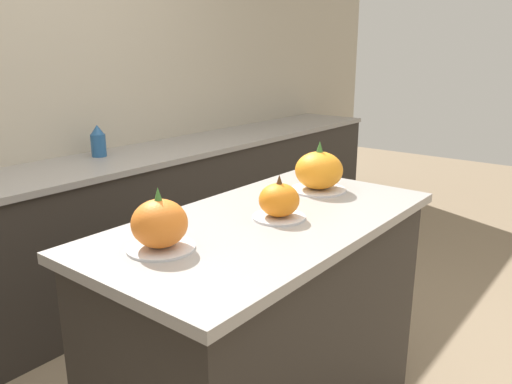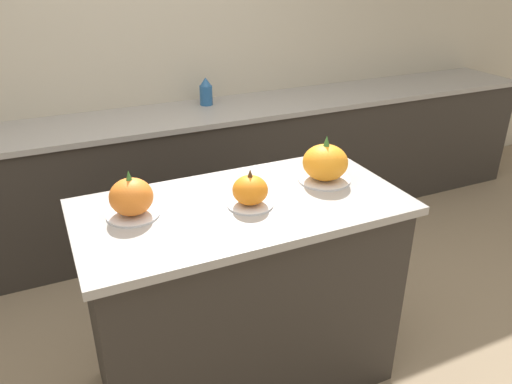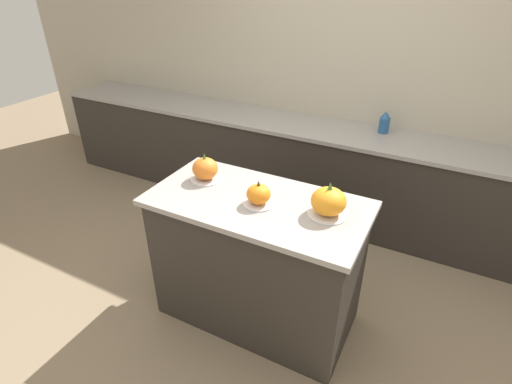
{
  "view_description": "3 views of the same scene",
  "coord_description": "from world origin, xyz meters",
  "views": [
    {
      "loc": [
        -1.33,
        -0.99,
        1.51
      ],
      "look_at": [
        -0.05,
        0.01,
        1.05
      ],
      "focal_mm": 35.0,
      "sensor_mm": 36.0,
      "label": 1
    },
    {
      "loc": [
        -0.7,
        -1.65,
        1.86
      ],
      "look_at": [
        0.05,
        -0.03,
        1.0
      ],
      "focal_mm": 35.0,
      "sensor_mm": 36.0,
      "label": 2
    },
    {
      "loc": [
        0.94,
        -1.81,
        2.19
      ],
      "look_at": [
        -0.03,
        0.03,
        0.98
      ],
      "focal_mm": 28.0,
      "sensor_mm": 36.0,
      "label": 3
    }
  ],
  "objects": [
    {
      "name": "wall_back",
      "position": [
        0.0,
        1.79,
        1.25
      ],
      "size": [
        8.0,
        0.06,
        2.5
      ],
      "color": "#B2A893",
      "rests_on": "ground_plane"
    },
    {
      "name": "pumpkin_cake_center",
      "position": [
        0.02,
        -0.03,
        1.0
      ],
      "size": [
        0.19,
        0.19,
        0.16
      ],
      "color": "silver",
      "rests_on": "kitchen_island"
    },
    {
      "name": "kitchen_island",
      "position": [
        0.0,
        0.0,
        0.47
      ],
      "size": [
        1.33,
        0.68,
        0.94
      ],
      "color": "#2D2823",
      "rests_on": "ground_plane"
    },
    {
      "name": "back_counter",
      "position": [
        0.0,
        1.46,
        0.45
      ],
      "size": [
        6.0,
        0.6,
        0.89
      ],
      "color": "#2D2823",
      "rests_on": "ground_plane"
    },
    {
      "name": "pumpkin_cake_left",
      "position": [
        -0.42,
        0.08,
        1.02
      ],
      "size": [
        0.2,
        0.2,
        0.19
      ],
      "color": "silver",
      "rests_on": "kitchen_island"
    },
    {
      "name": "bottle_tall",
      "position": [
        0.41,
        1.59,
        0.98
      ],
      "size": [
        0.09,
        0.09,
        0.19
      ],
      "color": "#235184",
      "rests_on": "back_counter"
    },
    {
      "name": "pumpkin_cake_right",
      "position": [
        0.42,
        0.05,
        1.03
      ],
      "size": [
        0.23,
        0.23,
        0.21
      ],
      "color": "silver",
      "rests_on": "kitchen_island"
    },
    {
      "name": "ground_plane",
      "position": [
        0.0,
        0.0,
        0.0
      ],
      "size": [
        12.0,
        12.0,
        0.0
      ],
      "primitive_type": "plane",
      "color": "#847056"
    }
  ]
}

